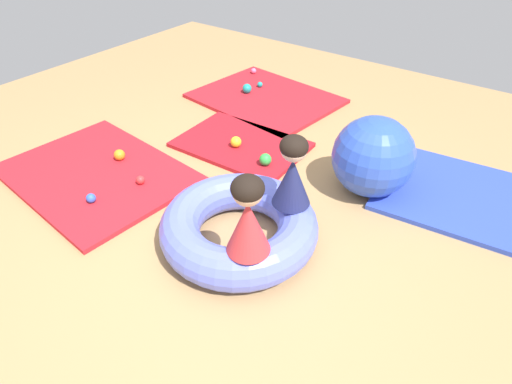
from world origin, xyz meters
TOP-DOWN VIEW (x-y plane):
  - ground_plane at (0.00, 0.00)m, footprint 8.00×8.00m
  - gym_mat_front at (1.20, 1.56)m, footprint 1.31×1.19m
  - gym_mat_far_left at (-1.12, 2.14)m, footprint 1.64×1.37m
  - gym_mat_far_right at (-0.71, 1.15)m, footprint 1.20×0.85m
  - gym_mat_near_right at (-1.41, 0.02)m, footprint 1.68×1.32m
  - inflatable_cushion at (0.09, 0.10)m, footprint 1.10×1.10m
  - child_in_red at (0.37, -0.15)m, footprint 0.38×0.38m
  - child_in_navy at (0.32, 0.39)m, footprint 0.37×0.37m
  - play_ball_teal at (-1.36, 2.10)m, footprint 0.11×0.11m
  - play_ball_pink at (-1.65, 2.63)m, footprint 0.07×0.07m
  - play_ball_red at (-0.97, 0.13)m, footprint 0.07×0.07m
  - play_ball_green at (-0.30, 0.97)m, footprint 0.11×0.11m
  - play_ball_orange at (-1.40, 0.27)m, footprint 0.10×0.10m
  - play_ball_blue at (-1.09, -0.27)m, footprint 0.08×0.08m
  - play_ball_yellow at (-0.70, 1.07)m, footprint 0.10×0.10m
  - play_ball_teal_second at (-1.33, 2.33)m, footprint 0.06×0.06m
  - exercise_ball_large at (0.56, 1.21)m, footprint 0.65×0.65m

SIDE VIEW (x-z plane):
  - ground_plane at x=0.00m, z-range 0.00..0.00m
  - gym_mat_front at x=1.20m, z-range 0.00..0.04m
  - gym_mat_far_left at x=-1.12m, z-range 0.00..0.04m
  - gym_mat_far_right at x=-0.71m, z-range 0.00..0.04m
  - gym_mat_near_right at x=-1.41m, z-range 0.00..0.04m
  - play_ball_teal_second at x=-1.33m, z-range 0.04..0.10m
  - play_ball_pink at x=-1.65m, z-range 0.04..0.11m
  - play_ball_red at x=-0.97m, z-range 0.04..0.11m
  - play_ball_blue at x=-1.09m, z-range 0.04..0.12m
  - play_ball_orange at x=-1.40m, z-range 0.04..0.14m
  - play_ball_yellow at x=-0.70m, z-range 0.04..0.14m
  - play_ball_teal at x=-1.36m, z-range 0.04..0.15m
  - play_ball_green at x=-0.30m, z-range 0.04..0.15m
  - inflatable_cushion at x=0.09m, z-range 0.00..0.28m
  - exercise_ball_large at x=0.56m, z-range 0.00..0.65m
  - child_in_navy at x=0.32m, z-range 0.27..0.79m
  - child_in_red at x=0.37m, z-range 0.27..0.81m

